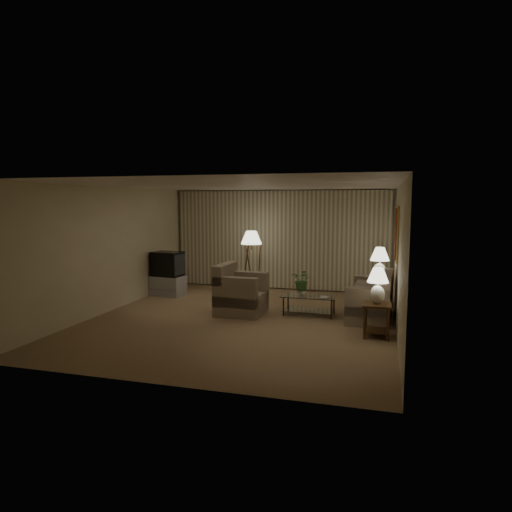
{
  "coord_description": "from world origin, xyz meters",
  "views": [
    {
      "loc": [
        2.73,
        -8.67,
        2.38
      ],
      "look_at": [
        0.12,
        0.6,
        1.23
      ],
      "focal_mm": 32.0,
      "sensor_mm": 36.0,
      "label": 1
    }
  ],
  "objects": [
    {
      "name": "ground",
      "position": [
        0.0,
        0.0,
        0.0
      ],
      "size": [
        7.0,
        7.0,
        0.0
      ],
      "primitive_type": "plane",
      "color": "#A08758",
      "rests_on": "ground"
    },
    {
      "name": "table_lamp_far",
      "position": [
        2.65,
        2.06,
        1.04
      ],
      "size": [
        0.43,
        0.43,
        0.75
      ],
      "color": "white",
      "rests_on": "side_table_far"
    },
    {
      "name": "tv_cabinet",
      "position": [
        -2.55,
        1.76,
        0.25
      ],
      "size": [
        0.96,
        0.73,
        0.5
      ],
      "primitive_type": "cube",
      "rotation": [
        0.0,
        0.0,
        -0.13
      ],
      "color": "#959597",
      "rests_on": "ground"
    },
    {
      "name": "room_shell",
      "position": [
        0.02,
        1.51,
        1.75
      ],
      "size": [
        6.04,
        7.02,
        2.72
      ],
      "color": "beige",
      "rests_on": "ground"
    },
    {
      "name": "side_table_far",
      "position": [
        2.65,
        2.06,
        0.4
      ],
      "size": [
        0.5,
        0.42,
        0.6
      ],
      "color": "#331D0D",
      "rests_on": "ground"
    },
    {
      "name": "flowers",
      "position": [
        1.1,
        0.71,
        0.8
      ],
      "size": [
        0.52,
        0.49,
        0.45
      ],
      "primitive_type": "imported",
      "rotation": [
        0.0,
        0.0,
        -0.42
      ],
      "color": "#407B37",
      "rests_on": "vase"
    },
    {
      "name": "book",
      "position": [
        1.5,
        0.61,
        0.42
      ],
      "size": [
        0.16,
        0.22,
        0.02
      ],
      "primitive_type": "imported",
      "rotation": [
        0.0,
        0.0,
        -0.05
      ],
      "color": "olive",
      "rests_on": "coffee_table"
    },
    {
      "name": "ottoman",
      "position": [
        -0.38,
        1.69,
        0.21
      ],
      "size": [
        0.63,
        0.63,
        0.41
      ],
      "primitive_type": "cylinder",
      "rotation": [
        0.0,
        0.0,
        -0.01
      ],
      "color": "#A55D38",
      "rests_on": "ground"
    },
    {
      "name": "floor_lamp",
      "position": [
        -0.53,
        2.47,
        0.86
      ],
      "size": [
        0.53,
        0.53,
        1.64
      ],
      "color": "#331D0D",
      "rests_on": "ground"
    },
    {
      "name": "sofa",
      "position": [
        2.5,
        0.81,
        0.37
      ],
      "size": [
        1.76,
        1.01,
        0.74
      ],
      "rotation": [
        0.0,
        0.0,
        -1.62
      ],
      "color": "gray",
      "rests_on": "ground"
    },
    {
      "name": "crt_tv",
      "position": [
        -2.55,
        1.76,
        0.81
      ],
      "size": [
        0.85,
        0.7,
        0.62
      ],
      "primitive_type": "cube",
      "rotation": [
        0.0,
        0.0,
        -0.13
      ],
      "color": "black",
      "rests_on": "tv_cabinet"
    },
    {
      "name": "side_table_near",
      "position": [
        2.65,
        -0.54,
        0.4
      ],
      "size": [
        0.49,
        0.49,
        0.6
      ],
      "color": "#331D0D",
      "rests_on": "ground"
    },
    {
      "name": "table_lamp_near",
      "position": [
        2.65,
        -0.54,
        0.98
      ],
      "size": [
        0.37,
        0.37,
        0.64
      ],
      "color": "white",
      "rests_on": "side_table_near"
    },
    {
      "name": "armchair",
      "position": [
        -0.16,
        0.44,
        0.42
      ],
      "size": [
        1.05,
        1.0,
        0.84
      ],
      "rotation": [
        0.0,
        0.0,
        1.54
      ],
      "color": "gray",
      "rests_on": "ground"
    },
    {
      "name": "coffee_table",
      "position": [
        1.25,
        0.71,
        0.28
      ],
      "size": [
        1.14,
        0.62,
        0.41
      ],
      "color": "silver",
      "rests_on": "ground"
    },
    {
      "name": "vase",
      "position": [
        1.1,
        0.71,
        0.5
      ],
      "size": [
        0.21,
        0.21,
        0.16
      ],
      "primitive_type": "imported",
      "rotation": [
        0.0,
        0.0,
        0.43
      ],
      "color": "white",
      "rests_on": "coffee_table"
    }
  ]
}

